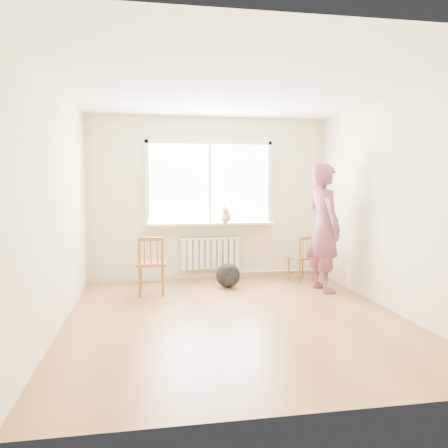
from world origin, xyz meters
name	(u,v)px	position (x,y,z in m)	size (l,w,h in m)	color
floor	(235,317)	(0.00, 0.00, 0.00)	(4.50, 4.50, 0.00)	#99693E
ceiling	(236,88)	(0.00, 0.00, 2.70)	(4.50, 4.50, 0.00)	white
back_wall	(209,198)	(0.00, 2.25, 1.35)	(4.00, 0.01, 2.70)	beige
window	(210,180)	(0.00, 2.22, 1.66)	(2.12, 0.05, 1.42)	white
windowsill	(210,224)	(0.00, 2.14, 0.93)	(2.15, 0.22, 0.04)	white
radiator	(210,253)	(0.00, 2.16, 0.44)	(1.00, 0.12, 0.55)	white
heating_pipe	(281,271)	(1.25, 2.19, 0.08)	(0.04, 0.04, 1.40)	silver
baseboard	(210,275)	(0.00, 2.23, 0.04)	(4.00, 0.03, 0.08)	beige
chair_left	(151,265)	(-0.99, 1.23, 0.43)	(0.44, 0.42, 0.85)	olive
chair_right	(303,259)	(1.45, 1.66, 0.38)	(0.46, 0.45, 0.76)	olive
person	(324,228)	(1.55, 1.06, 0.95)	(0.69, 0.45, 1.90)	#B43C61
cat	(226,216)	(0.24, 2.05, 1.07)	(0.25, 0.44, 0.30)	beige
backpack	(228,275)	(0.18, 1.49, 0.19)	(0.38, 0.28, 0.38)	black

